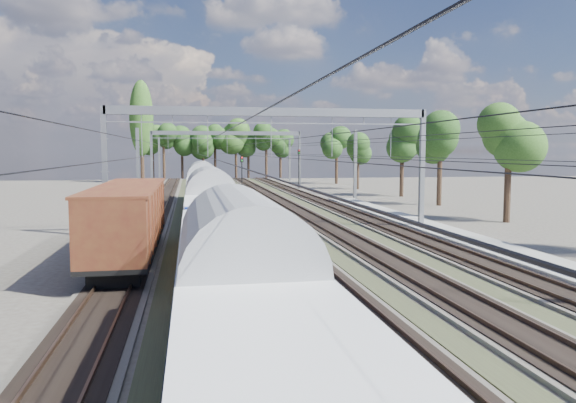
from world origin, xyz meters
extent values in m
cube|color=#47423A|center=(-9.00, 45.00, 0.07)|extent=(3.00, 130.00, 0.15)
cube|color=black|center=(-9.00, 45.00, 0.17)|extent=(2.50, 130.00, 0.06)
cube|color=#473326|center=(-9.72, 45.00, 0.27)|extent=(0.08, 130.00, 0.14)
cube|color=#473326|center=(-8.28, 45.00, 0.27)|extent=(0.08, 130.00, 0.14)
cube|color=#47423A|center=(-4.50, 45.00, 0.07)|extent=(3.00, 130.00, 0.15)
cube|color=black|center=(-4.50, 45.00, 0.17)|extent=(2.50, 130.00, 0.06)
cube|color=#473326|center=(-5.22, 45.00, 0.27)|extent=(0.08, 130.00, 0.14)
cube|color=#473326|center=(-3.78, 45.00, 0.27)|extent=(0.08, 130.00, 0.14)
cube|color=#47423A|center=(0.00, 45.00, 0.07)|extent=(3.00, 130.00, 0.15)
cube|color=black|center=(0.00, 45.00, 0.17)|extent=(2.50, 130.00, 0.06)
cube|color=#473326|center=(-0.72, 45.00, 0.27)|extent=(0.08, 130.00, 0.14)
cube|color=#473326|center=(0.72, 45.00, 0.27)|extent=(0.08, 130.00, 0.14)
cube|color=#47423A|center=(4.50, 45.00, 0.07)|extent=(3.00, 130.00, 0.15)
cube|color=black|center=(4.50, 45.00, 0.17)|extent=(2.50, 130.00, 0.06)
cube|color=#473326|center=(3.78, 45.00, 0.27)|extent=(0.08, 130.00, 0.14)
cube|color=#473326|center=(5.22, 45.00, 0.27)|extent=(0.08, 130.00, 0.14)
cube|color=#47423A|center=(9.00, 45.00, 0.07)|extent=(3.00, 130.00, 0.15)
cube|color=black|center=(9.00, 45.00, 0.17)|extent=(2.50, 130.00, 0.06)
cube|color=#473326|center=(8.28, 45.00, 0.27)|extent=(0.08, 130.00, 0.14)
cube|color=#473326|center=(9.72, 45.00, 0.27)|extent=(0.08, 130.00, 0.14)
cube|color=#353322|center=(-6.75, 45.00, 0.03)|extent=(1.10, 130.00, 0.05)
cube|color=#353322|center=(-2.25, 45.00, 0.03)|extent=(1.10, 130.00, 0.05)
cube|color=#353322|center=(2.25, 45.00, 0.03)|extent=(1.10, 130.00, 0.05)
cube|color=#353322|center=(6.75, 45.00, 0.03)|extent=(1.10, 130.00, 0.05)
cube|color=gray|center=(12.00, 20.00, 0.15)|extent=(3.00, 70.00, 0.30)
cube|color=gray|center=(-11.50, 30.00, 4.50)|extent=(0.35, 0.35, 9.00)
cube|color=gray|center=(11.50, 30.00, 4.50)|extent=(0.35, 0.35, 9.00)
cube|color=gray|center=(0.00, 30.00, 8.70)|extent=(23.00, 0.35, 0.60)
cube|color=gray|center=(-11.50, 78.00, 4.50)|extent=(0.35, 0.35, 9.00)
cube|color=gray|center=(11.50, 78.00, 4.50)|extent=(0.35, 0.35, 9.00)
cube|color=gray|center=(0.00, 78.00, 8.70)|extent=(23.00, 0.35, 0.60)
cube|color=gray|center=(-11.50, 55.00, 4.25)|extent=(0.35, 0.35, 8.50)
cube|color=gray|center=(-11.50, 100.00, 4.25)|extent=(0.35, 0.35, 8.50)
cube|color=gray|center=(13.80, 55.00, 4.25)|extent=(0.35, 0.35, 8.50)
cube|color=gray|center=(13.80, 100.00, 4.25)|extent=(0.35, 0.35, 8.50)
cylinder|color=black|center=(-9.00, 45.00, 5.50)|extent=(0.03, 130.00, 0.03)
cylinder|color=black|center=(-9.00, 45.00, 6.60)|extent=(0.03, 130.00, 0.03)
cylinder|color=black|center=(-4.50, 45.00, 5.50)|extent=(0.03, 130.00, 0.03)
cylinder|color=black|center=(-4.50, 45.00, 6.60)|extent=(0.03, 130.00, 0.03)
cylinder|color=black|center=(0.00, 45.00, 5.50)|extent=(0.03, 130.00, 0.03)
cylinder|color=black|center=(0.00, 45.00, 6.60)|extent=(0.03, 130.00, 0.03)
cylinder|color=black|center=(4.50, 45.00, 5.50)|extent=(0.03, 130.00, 0.03)
cylinder|color=black|center=(4.50, 45.00, 6.60)|extent=(0.03, 130.00, 0.03)
cylinder|color=black|center=(9.00, 45.00, 5.50)|extent=(0.03, 130.00, 0.03)
cylinder|color=black|center=(9.00, 45.00, 6.60)|extent=(0.03, 130.00, 0.03)
cylinder|color=black|center=(-13.53, 113.07, 3.38)|extent=(0.56, 0.56, 6.76)
sphere|color=#1D3413|center=(-13.53, 113.07, 8.78)|extent=(4.57, 4.57, 4.57)
cylinder|color=black|center=(-9.98, 110.53, 3.72)|extent=(0.56, 0.56, 7.43)
sphere|color=#1D3413|center=(-9.98, 110.53, 9.66)|extent=(5.34, 5.34, 5.34)
cylinder|color=black|center=(-6.60, 111.50, 3.11)|extent=(0.56, 0.56, 6.23)
sphere|color=#1D3413|center=(-6.60, 111.50, 8.10)|extent=(5.40, 5.40, 5.40)
cylinder|color=black|center=(-3.67, 110.85, 2.78)|extent=(0.56, 0.56, 5.57)
sphere|color=#1D3413|center=(-3.67, 110.85, 7.24)|extent=(4.40, 4.40, 4.40)
cylinder|color=black|center=(0.98, 110.36, 2.90)|extent=(0.56, 0.56, 5.80)
sphere|color=#1D3413|center=(0.98, 110.36, 7.54)|extent=(5.25, 5.25, 5.25)
cylinder|color=black|center=(4.71, 110.07, 2.82)|extent=(0.56, 0.56, 5.64)
sphere|color=#1D3413|center=(4.71, 110.07, 7.34)|extent=(4.26, 4.26, 4.26)
cylinder|color=black|center=(6.81, 113.99, 2.85)|extent=(0.56, 0.56, 5.71)
sphere|color=#1D3413|center=(6.81, 113.99, 7.42)|extent=(5.25, 5.25, 5.25)
cylinder|color=black|center=(10.63, 113.18, 3.22)|extent=(0.56, 0.56, 6.44)
sphere|color=#1D3413|center=(10.63, 113.18, 8.37)|extent=(4.31, 4.31, 4.31)
cylinder|color=black|center=(14.62, 113.09, 2.98)|extent=(0.56, 0.56, 5.96)
sphere|color=#1D3413|center=(14.62, 113.09, 7.75)|extent=(5.24, 5.24, 5.24)
cylinder|color=black|center=(21.47, 31.26, 3.17)|extent=(0.56, 0.56, 6.34)
sphere|color=#1D3413|center=(21.47, 31.26, 8.25)|extent=(3.84, 3.84, 3.84)
cylinder|color=black|center=(21.02, 45.09, 2.72)|extent=(0.56, 0.56, 5.44)
sphere|color=#1D3413|center=(21.02, 45.09, 7.07)|extent=(4.01, 4.01, 4.01)
cylinder|color=black|center=(21.02, 61.81, 2.92)|extent=(0.56, 0.56, 5.85)
sphere|color=#1D3413|center=(21.02, 61.81, 7.60)|extent=(3.78, 3.78, 3.78)
cylinder|color=black|center=(20.36, 72.94, 3.40)|extent=(0.56, 0.56, 6.80)
sphere|color=#1D3413|center=(20.36, 72.94, 8.85)|extent=(4.23, 4.23, 4.23)
cylinder|color=black|center=(20.95, 86.17, 3.38)|extent=(0.56, 0.56, 6.77)
sphere|color=#1D3413|center=(20.95, 86.17, 8.80)|extent=(3.63, 3.63, 3.63)
cylinder|color=black|center=(-14.50, 98.00, 8.00)|extent=(0.70, 0.70, 16.00)
ellipsoid|color=#254D19|center=(-14.50, 98.00, 12.00)|extent=(4.40, 4.40, 14.08)
cube|color=black|center=(-4.50, 12.29, 0.60)|extent=(2.20, 3.30, 0.88)
cube|color=navy|center=(-4.50, 4.59, 2.25)|extent=(3.08, 22.00, 2.09)
cube|color=silver|center=(-4.50, 4.59, 2.80)|extent=(3.17, 21.12, 1.04)
cube|color=black|center=(-2.91, 4.59, 2.80)|extent=(0.04, 18.70, 0.77)
cube|color=#FBED0D|center=(-4.50, -0.25, 1.70)|extent=(3.19, 6.16, 0.77)
cylinder|color=#96999C|center=(-4.50, 4.59, 3.30)|extent=(3.12, 22.00, 3.12)
cube|color=black|center=(-4.50, 19.49, 0.60)|extent=(2.20, 3.30, 0.88)
cube|color=black|center=(-4.50, 34.88, 0.60)|extent=(2.20, 3.30, 0.88)
cube|color=navy|center=(-4.50, 27.18, 2.25)|extent=(3.08, 22.00, 2.09)
cube|color=silver|center=(-4.50, 27.18, 2.80)|extent=(3.17, 21.12, 1.04)
cube|color=black|center=(-2.91, 27.18, 2.80)|extent=(0.04, 18.70, 0.77)
cube|color=#FBED0D|center=(-4.50, 22.35, 1.70)|extent=(3.19, 6.16, 0.77)
cylinder|color=#96999C|center=(-4.50, 27.18, 3.30)|extent=(3.12, 22.00, 3.12)
cube|color=black|center=(-4.50, 42.08, 0.60)|extent=(2.20, 3.30, 0.88)
cube|color=black|center=(-4.50, 57.48, 0.60)|extent=(2.20, 3.30, 0.88)
cube|color=navy|center=(-4.50, 49.78, 2.25)|extent=(3.08, 22.00, 2.09)
cube|color=silver|center=(-4.50, 49.78, 2.80)|extent=(3.17, 21.12, 1.04)
cube|color=black|center=(-2.91, 49.78, 2.80)|extent=(0.04, 18.70, 0.77)
cube|color=#FBED0D|center=(-4.50, 44.94, 1.70)|extent=(3.19, 6.16, 0.77)
cylinder|color=#96999C|center=(-4.50, 49.78, 3.30)|extent=(3.12, 22.00, 3.12)
cube|color=black|center=(-9.00, 15.30, 0.55)|extent=(2.19, 2.84, 0.77)
cube|color=black|center=(-9.00, 26.01, 0.55)|extent=(2.19, 2.84, 0.77)
cube|color=black|center=(-9.00, 20.65, 1.04)|extent=(2.95, 15.31, 0.22)
cube|color=#501E15|center=(-9.00, 20.65, 2.57)|extent=(2.95, 15.31, 2.84)
cube|color=#501E15|center=(-9.00, 20.65, 4.05)|extent=(3.17, 15.31, 0.13)
imported|color=black|center=(-0.66, 45.47, 0.84)|extent=(0.62, 0.73, 1.69)
cylinder|color=black|center=(-0.08, 52.18, 2.33)|extent=(0.13, 0.13, 4.67)
cube|color=black|center=(-0.08, 52.18, 5.00)|extent=(0.37, 0.29, 0.65)
sphere|color=red|center=(-0.08, 52.05, 5.18)|extent=(0.15, 0.15, 0.15)
sphere|color=#0C9919|center=(-0.08, 52.05, 4.86)|extent=(0.15, 0.15, 0.15)
cylinder|color=black|center=(11.17, 76.79, 2.70)|extent=(0.15, 0.15, 5.40)
cube|color=black|center=(11.17, 76.79, 5.78)|extent=(0.41, 0.29, 0.76)
sphere|color=red|center=(11.17, 76.65, 6.00)|extent=(0.17, 0.17, 0.17)
sphere|color=#0C9919|center=(11.17, 76.65, 5.62)|extent=(0.17, 0.17, 0.17)
camera|label=1|loc=(-5.76, -9.98, 5.91)|focal=35.00mm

